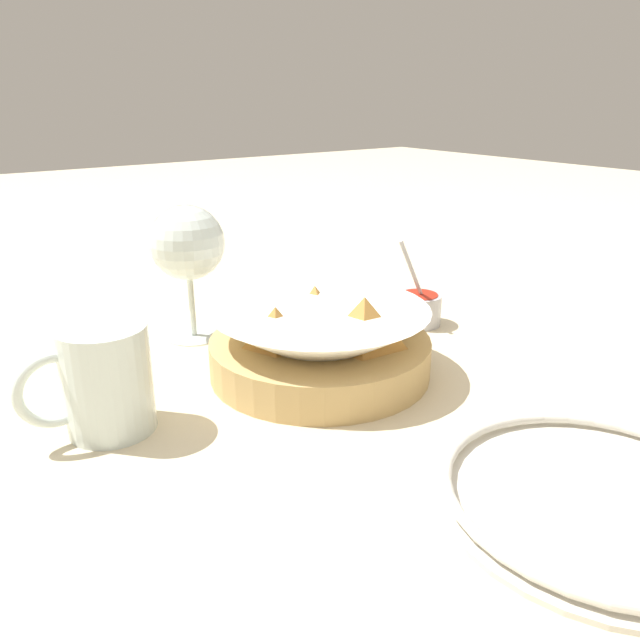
{
  "coord_description": "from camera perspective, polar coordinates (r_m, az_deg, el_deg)",
  "views": [
    {
      "loc": [
        0.31,
        0.46,
        0.28
      ],
      "look_at": [
        -0.04,
        -0.02,
        0.06
      ],
      "focal_mm": 35.0,
      "sensor_mm": 36.0,
      "label": 1
    }
  ],
  "objects": [
    {
      "name": "ground_plane",
      "position": [
        0.62,
        -1.75,
        -6.32
      ],
      "size": [
        4.0,
        4.0,
        0.0
      ],
      "primitive_type": "plane",
      "color": "beige"
    },
    {
      "name": "food_basket",
      "position": [
        0.64,
        0.06,
        -2.16
      ],
      "size": [
        0.23,
        0.23,
        0.09
      ],
      "color": "tan",
      "rests_on": "ground_plane"
    },
    {
      "name": "sauce_cup",
      "position": [
        0.79,
        9.0,
        1.15
      ],
      "size": [
        0.07,
        0.06,
        0.11
      ],
      "color": "#B7B7BC",
      "rests_on": "ground_plane"
    },
    {
      "name": "wine_glass",
      "position": [
        0.73,
        -12.02,
        6.57
      ],
      "size": [
        0.09,
        0.09,
        0.16
      ],
      "color": "silver",
      "rests_on": "ground_plane"
    },
    {
      "name": "beer_mug",
      "position": [
        0.56,
        -19.04,
        -5.49
      ],
      "size": [
        0.11,
        0.08,
        0.1
      ],
      "color": "silver",
      "rests_on": "ground_plane"
    },
    {
      "name": "side_plate",
      "position": [
        0.5,
        24.2,
        -14.57
      ],
      "size": [
        0.23,
        0.23,
        0.01
      ],
      "color": "silver",
      "rests_on": "ground_plane"
    }
  ]
}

